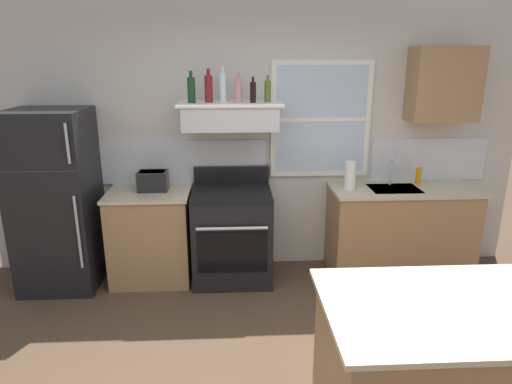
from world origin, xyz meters
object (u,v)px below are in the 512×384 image
at_px(bottle_dark_green_wine, 191,90).
at_px(bottle_olive_oil_square, 268,91).
at_px(bottle_red_label_wine, 209,88).
at_px(kitchen_island, 447,377).
at_px(bottle_rose_pink, 238,89).
at_px(dish_soap_bottle, 418,176).
at_px(bottle_clear_tall, 223,87).
at_px(toaster, 153,180).
at_px(stove_range, 232,234).
at_px(paper_towel_roll, 350,175).
at_px(refrigerator, 56,201).
at_px(bottle_balsamic_dark, 253,92).

height_order(bottle_dark_green_wine, bottle_olive_oil_square, bottle_dark_green_wine).
height_order(bottle_red_label_wine, kitchen_island, bottle_red_label_wine).
height_order(bottle_rose_pink, dish_soap_bottle, bottle_rose_pink).
height_order(bottle_clear_tall, bottle_rose_pink, bottle_clear_tall).
distance_m(toaster, bottle_rose_pink, 1.19).
relative_size(stove_range, kitchen_island, 0.78).
relative_size(bottle_dark_green_wine, paper_towel_roll, 1.05).
bearing_deg(bottle_dark_green_wine, bottle_clear_tall, 13.65).
relative_size(bottle_dark_green_wine, bottle_clear_tall, 0.87).
relative_size(bottle_clear_tall, bottle_olive_oil_square, 1.34).
height_order(toaster, paper_towel_roll, paper_towel_roll).
height_order(refrigerator, stove_range, refrigerator).
xyz_separation_m(refrigerator, bottle_clear_tall, (1.58, 0.15, 1.03)).
bearing_deg(kitchen_island, paper_towel_roll, 90.47).
xyz_separation_m(toaster, bottle_red_label_wine, (0.56, 0.02, 0.86)).
height_order(toaster, bottle_dark_green_wine, bottle_dark_green_wine).
height_order(toaster, bottle_clear_tall, bottle_clear_tall).
bearing_deg(stove_range, paper_towel_roll, 1.85).
height_order(stove_range, kitchen_island, stove_range).
relative_size(bottle_clear_tall, bottle_balsamic_dark, 1.41).
relative_size(refrigerator, bottle_balsamic_dark, 7.35).
relative_size(toaster, kitchen_island, 0.21).
relative_size(refrigerator, dish_soap_bottle, 9.46).
bearing_deg(refrigerator, paper_towel_roll, 1.23).
distance_m(bottle_clear_tall, bottle_olive_oil_square, 0.42).
relative_size(toaster, bottle_red_label_wine, 0.98).
relative_size(bottle_dark_green_wine, bottle_balsamic_dark, 1.23).
relative_size(refrigerator, stove_range, 1.56).
bearing_deg(bottle_clear_tall, toaster, -176.36).
bearing_deg(dish_soap_bottle, stove_range, -175.82).
bearing_deg(bottle_balsamic_dark, kitchen_island, -66.10).
bearing_deg(stove_range, bottle_red_label_wine, 153.03).
xyz_separation_m(bottle_rose_pink, bottle_olive_oil_square, (0.27, -0.01, -0.01)).
height_order(bottle_dark_green_wine, dish_soap_bottle, bottle_dark_green_wine).
height_order(refrigerator, bottle_red_label_wine, bottle_red_label_wine).
xyz_separation_m(bottle_dark_green_wine, bottle_balsamic_dark, (0.56, -0.00, -0.02)).
distance_m(bottle_clear_tall, paper_towel_roll, 1.48).
height_order(bottle_rose_pink, paper_towel_roll, bottle_rose_pink).
height_order(refrigerator, bottle_dark_green_wine, bottle_dark_green_wine).
xyz_separation_m(bottle_clear_tall, bottle_olive_oil_square, (0.41, -0.03, -0.03)).
distance_m(stove_range, bottle_rose_pink, 1.40).
distance_m(bottle_red_label_wine, bottle_olive_oil_square, 0.54).
relative_size(toaster, paper_towel_roll, 1.10).
distance_m(bottle_rose_pink, bottle_olive_oil_square, 0.27).
height_order(bottle_clear_tall, bottle_olive_oil_square, bottle_clear_tall).
height_order(refrigerator, paper_towel_roll, refrigerator).
height_order(bottle_balsamic_dark, dish_soap_bottle, bottle_balsamic_dark).
height_order(bottle_clear_tall, paper_towel_roll, bottle_clear_tall).
height_order(toaster, bottle_red_label_wine, bottle_red_label_wine).
distance_m(refrigerator, kitchen_island, 3.54).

